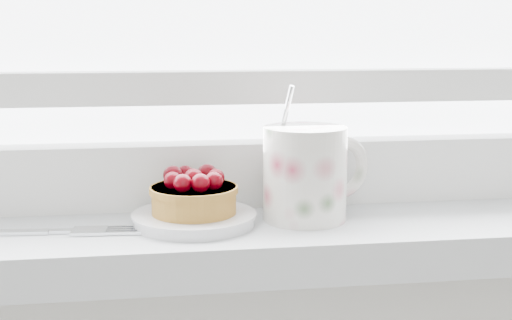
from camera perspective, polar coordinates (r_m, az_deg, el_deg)
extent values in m
cube|color=silver|center=(0.74, -1.95, -6.31)|extent=(1.60, 0.20, 0.04)
cube|color=white|center=(0.79, -2.57, -1.03)|extent=(1.30, 0.05, 0.07)
cube|color=white|center=(0.78, -2.63, 5.87)|extent=(1.30, 0.04, 0.04)
cylinder|color=silver|center=(0.71, -4.96, -4.71)|extent=(0.12, 0.12, 0.01)
cylinder|color=#956320|center=(0.71, -4.99, -3.18)|extent=(0.08, 0.08, 0.03)
cylinder|color=#956320|center=(0.71, -5.00, -2.36)|extent=(0.09, 0.09, 0.01)
sphere|color=#3F0006|center=(0.70, -5.02, -1.46)|extent=(0.02, 0.02, 0.02)
sphere|color=#3F0006|center=(0.71, -3.22, -1.41)|extent=(0.02, 0.02, 0.02)
sphere|color=#3F0006|center=(0.72, -3.93, -1.09)|extent=(0.02, 0.02, 0.02)
sphere|color=#3F0006|center=(0.73, -5.68, -1.13)|extent=(0.02, 0.02, 0.02)
sphere|color=#3F0006|center=(0.72, -6.66, -1.23)|extent=(0.02, 0.02, 0.02)
sphere|color=#3F0006|center=(0.70, -6.69, -1.64)|extent=(0.02, 0.02, 0.02)
sphere|color=#3F0006|center=(0.68, -5.89, -1.87)|extent=(0.02, 0.02, 0.02)
sphere|color=#3F0006|center=(0.68, -4.46, -1.86)|extent=(0.02, 0.02, 0.02)
sphere|color=#3F0006|center=(0.69, -3.40, -1.69)|extent=(0.02, 0.02, 0.02)
cylinder|color=silver|center=(0.72, 3.92, -1.10)|extent=(0.11, 0.11, 0.10)
cylinder|color=black|center=(0.71, 3.97, 2.35)|extent=(0.07, 0.07, 0.01)
torus|color=silver|center=(0.75, 6.91, -0.60)|extent=(0.07, 0.04, 0.07)
cylinder|color=silver|center=(0.72, 2.39, 3.73)|extent=(0.02, 0.02, 0.06)
cube|color=silver|center=(0.71, -15.31, -5.53)|extent=(0.02, 0.01, 0.00)
cube|color=silver|center=(0.70, -13.19, -5.54)|extent=(0.03, 0.03, 0.00)
cube|color=silver|center=(0.69, -10.61, -5.78)|extent=(0.04, 0.01, 0.00)
cube|color=silver|center=(0.69, -10.54, -5.62)|extent=(0.04, 0.01, 0.00)
cube|color=silver|center=(0.70, -10.48, -5.46)|extent=(0.04, 0.01, 0.00)
cube|color=silver|center=(0.71, -10.41, -5.31)|extent=(0.04, 0.01, 0.00)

